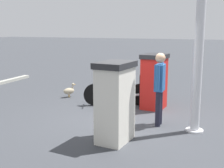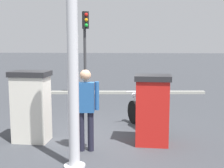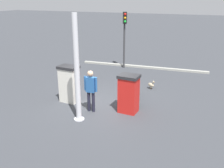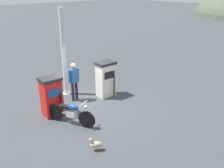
{
  "view_description": "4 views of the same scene",
  "coord_description": "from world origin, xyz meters",
  "px_view_note": "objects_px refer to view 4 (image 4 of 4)",
  "views": [
    {
      "loc": [
        -2.71,
        6.66,
        2.3
      ],
      "look_at": [
        0.48,
        -0.36,
        0.84
      ],
      "focal_mm": 46.62,
      "sensor_mm": 36.0,
      "label": 1
    },
    {
      "loc": [
        -7.13,
        -0.99,
        2.31
      ],
      "look_at": [
        1.0,
        -0.38,
        1.19
      ],
      "focal_mm": 48.44,
      "sensor_mm": 36.0,
      "label": 2
    },
    {
      "loc": [
        -9.41,
        -4.53,
        4.55
      ],
      "look_at": [
        0.39,
        -0.34,
        0.82
      ],
      "focal_mm": 40.53,
      "sensor_mm": 36.0,
      "label": 3
    },
    {
      "loc": [
        7.94,
        -5.59,
        4.92
      ],
      "look_at": [
        1.14,
        0.44,
        1.29
      ],
      "focal_mm": 40.24,
      "sensor_mm": 36.0,
      "label": 4
    }
  ],
  "objects_px": {
    "fuel_pump_far": "(106,79)",
    "fuel_pump_near": "(51,96)",
    "canopy_support_pole": "(64,55)",
    "attendant_person": "(74,79)",
    "wandering_duck": "(96,144)",
    "motorcycle_near_pump": "(71,113)"
  },
  "relations": [
    {
      "from": "canopy_support_pole",
      "to": "attendant_person",
      "type": "bearing_deg",
      "value": -5.32
    },
    {
      "from": "attendant_person",
      "to": "wandering_duck",
      "type": "relative_size",
      "value": 3.69
    },
    {
      "from": "attendant_person",
      "to": "canopy_support_pole",
      "type": "height_order",
      "value": "canopy_support_pole"
    },
    {
      "from": "attendant_person",
      "to": "wandering_duck",
      "type": "distance_m",
      "value": 4.0
    },
    {
      "from": "fuel_pump_far",
      "to": "canopy_support_pole",
      "type": "relative_size",
      "value": 0.41
    },
    {
      "from": "canopy_support_pole",
      "to": "wandering_duck",
      "type": "bearing_deg",
      "value": -20.68
    },
    {
      "from": "fuel_pump_far",
      "to": "fuel_pump_near",
      "type": "bearing_deg",
      "value": -90.0
    },
    {
      "from": "attendant_person",
      "to": "wandering_duck",
      "type": "xyz_separation_m",
      "value": [
        3.58,
        -1.6,
        -0.79
      ]
    },
    {
      "from": "fuel_pump_far",
      "to": "canopy_support_pole",
      "type": "height_order",
      "value": "canopy_support_pole"
    },
    {
      "from": "motorcycle_near_pump",
      "to": "attendant_person",
      "type": "distance_m",
      "value": 2.18
    },
    {
      "from": "attendant_person",
      "to": "motorcycle_near_pump",
      "type": "bearing_deg",
      "value": -37.33
    },
    {
      "from": "fuel_pump_near",
      "to": "canopy_support_pole",
      "type": "height_order",
      "value": "canopy_support_pole"
    },
    {
      "from": "attendant_person",
      "to": "canopy_support_pole",
      "type": "bearing_deg",
      "value": 174.68
    },
    {
      "from": "wandering_duck",
      "to": "canopy_support_pole",
      "type": "distance_m",
      "value": 5.05
    },
    {
      "from": "fuel_pump_far",
      "to": "attendant_person",
      "type": "xyz_separation_m",
      "value": [
        -0.55,
        -1.38,
        0.17
      ]
    },
    {
      "from": "attendant_person",
      "to": "wandering_duck",
      "type": "bearing_deg",
      "value": -24.06
    },
    {
      "from": "attendant_person",
      "to": "wandering_duck",
      "type": "height_order",
      "value": "attendant_person"
    },
    {
      "from": "fuel_pump_near",
      "to": "attendant_person",
      "type": "bearing_deg",
      "value": 111.05
    },
    {
      "from": "fuel_pump_near",
      "to": "fuel_pump_far",
      "type": "distance_m",
      "value": 2.81
    },
    {
      "from": "fuel_pump_far",
      "to": "motorcycle_near_pump",
      "type": "height_order",
      "value": "fuel_pump_far"
    },
    {
      "from": "fuel_pump_near",
      "to": "canopy_support_pole",
      "type": "bearing_deg",
      "value": 133.14
    },
    {
      "from": "fuel_pump_far",
      "to": "attendant_person",
      "type": "height_order",
      "value": "attendant_person"
    }
  ]
}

